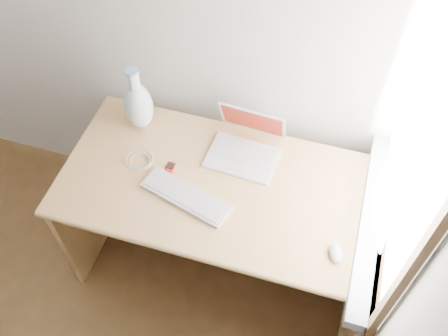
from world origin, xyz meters
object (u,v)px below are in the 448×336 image
(desk, at_px, (227,197))
(laptop, at_px, (244,145))
(vase, at_px, (138,104))
(external_keyboard, at_px, (186,196))

(desk, bearing_deg, laptop, 69.56)
(desk, height_order, vase, vase)
(desk, height_order, laptop, laptop)
(laptop, bearing_deg, external_keyboard, -115.45)
(desk, bearing_deg, external_keyboard, -123.56)
(desk, distance_m, vase, 0.62)
(external_keyboard, bearing_deg, vase, 150.99)
(desk, bearing_deg, vase, 163.39)
(laptop, bearing_deg, vase, -178.86)
(vase, bearing_deg, desk, -16.61)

